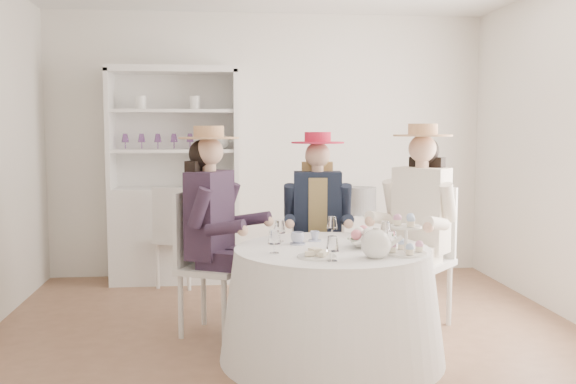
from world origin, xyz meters
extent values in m
plane|color=brown|center=(0.00, 0.00, 0.00)|extent=(4.50, 4.50, 0.00)
plane|color=white|center=(0.00, 2.00, 1.35)|extent=(4.50, 0.00, 4.50)
plane|color=white|center=(0.00, -2.00, 1.35)|extent=(4.50, 0.00, 4.50)
cone|color=white|center=(0.22, -0.56, 0.36)|extent=(1.49, 1.49, 0.72)
cylinder|color=white|center=(0.22, -0.56, 0.73)|extent=(1.29, 1.29, 0.02)
cube|color=silver|center=(-0.95, 1.75, 0.47)|extent=(1.26, 0.49, 0.94)
cube|color=silver|center=(-0.95, 1.96, 1.52)|extent=(1.26, 0.06, 1.15)
cube|color=silver|center=(-0.95, 1.75, 2.09)|extent=(1.26, 0.49, 0.06)
cube|color=silver|center=(-1.56, 1.75, 1.52)|extent=(0.05, 0.47, 1.15)
cube|color=silver|center=(-0.35, 1.75, 1.52)|extent=(0.05, 0.47, 1.15)
cube|color=silver|center=(-0.95, 1.75, 1.31)|extent=(1.18, 0.44, 0.03)
cube|color=silver|center=(-0.95, 1.75, 1.69)|extent=(1.18, 0.44, 0.03)
sphere|color=white|center=(-0.48, 1.75, 1.39)|extent=(0.15, 0.15, 0.15)
cube|color=silver|center=(0.95, 1.75, 0.32)|extent=(0.45, 0.45, 0.64)
cylinder|color=black|center=(0.95, 1.75, 0.78)|extent=(0.36, 0.36, 0.28)
cube|color=silver|center=(-0.57, 0.01, 0.49)|extent=(0.59, 0.59, 0.04)
cylinder|color=silver|center=(-0.49, -0.22, 0.24)|extent=(0.04, 0.04, 0.48)
cylinder|color=silver|center=(-0.33, 0.09, 0.24)|extent=(0.04, 0.04, 0.48)
cylinder|color=silver|center=(-0.80, -0.06, 0.24)|extent=(0.04, 0.04, 0.48)
cylinder|color=silver|center=(-0.64, 0.25, 0.24)|extent=(0.04, 0.04, 0.48)
cube|color=silver|center=(-0.74, 0.10, 0.79)|extent=(0.22, 0.39, 0.55)
cube|color=black|center=(-0.59, 0.02, 0.90)|extent=(0.37, 0.45, 0.64)
cube|color=black|center=(-0.49, -0.13, 0.58)|extent=(0.40, 0.30, 0.13)
cylinder|color=black|center=(-0.36, -0.20, 0.25)|extent=(0.11, 0.11, 0.50)
cylinder|color=black|center=(-0.65, -0.20, 0.98)|extent=(0.21, 0.17, 0.30)
cube|color=black|center=(-0.41, 0.04, 0.58)|extent=(0.40, 0.30, 0.13)
cylinder|color=black|center=(-0.27, -0.03, 0.25)|extent=(0.11, 0.11, 0.50)
cylinder|color=black|center=(-0.44, 0.21, 0.98)|extent=(0.21, 0.17, 0.30)
cylinder|color=#D8A889|center=(-0.59, 0.02, 1.24)|extent=(0.10, 0.10, 0.09)
sphere|color=#D8A889|center=(-0.59, 0.02, 1.36)|extent=(0.21, 0.21, 0.21)
sphere|color=black|center=(-0.63, 0.05, 1.34)|extent=(0.21, 0.21, 0.21)
cube|color=black|center=(-0.66, 0.06, 1.09)|extent=(0.20, 0.27, 0.42)
cylinder|color=tan|center=(-0.59, 0.02, 1.46)|extent=(0.44, 0.44, 0.01)
cylinder|color=tan|center=(-0.59, 0.02, 1.50)|extent=(0.22, 0.22, 0.09)
cube|color=silver|center=(0.27, 0.41, 0.48)|extent=(0.47, 0.47, 0.04)
cylinder|color=silver|center=(0.09, 0.26, 0.23)|extent=(0.04, 0.04, 0.47)
cylinder|color=silver|center=(0.42, 0.23, 0.23)|extent=(0.04, 0.04, 0.47)
cylinder|color=silver|center=(0.12, 0.60, 0.23)|extent=(0.04, 0.04, 0.47)
cylinder|color=silver|center=(0.46, 0.56, 0.23)|extent=(0.04, 0.04, 0.47)
cube|color=silver|center=(0.30, 0.60, 0.77)|extent=(0.40, 0.08, 0.53)
cube|color=#171F2F|center=(0.28, 0.44, 0.87)|extent=(0.40, 0.26, 0.62)
cube|color=tan|center=(0.28, 0.44, 0.87)|extent=(0.17, 0.25, 0.53)
cube|color=#171F2F|center=(0.16, 0.30, 0.56)|extent=(0.18, 0.37, 0.13)
cylinder|color=#171F2F|center=(0.15, 0.15, 0.24)|extent=(0.11, 0.11, 0.49)
cylinder|color=#171F2F|center=(0.05, 0.42, 0.95)|extent=(0.12, 0.19, 0.29)
cube|color=#171F2F|center=(0.35, 0.28, 0.56)|extent=(0.18, 0.37, 0.13)
cylinder|color=#171F2F|center=(0.34, 0.13, 0.24)|extent=(0.11, 0.11, 0.49)
cylinder|color=#171F2F|center=(0.49, 0.37, 0.95)|extent=(0.12, 0.19, 0.29)
cylinder|color=#D8A889|center=(0.28, 0.44, 1.20)|extent=(0.10, 0.10, 0.09)
sphere|color=#D8A889|center=(0.28, 0.44, 1.32)|extent=(0.20, 0.20, 0.20)
sphere|color=tan|center=(0.28, 0.48, 1.30)|extent=(0.20, 0.20, 0.20)
cube|color=tan|center=(0.29, 0.52, 1.05)|extent=(0.26, 0.11, 0.40)
cylinder|color=#BF1C39|center=(0.28, 0.44, 1.41)|extent=(0.43, 0.43, 0.01)
cylinder|color=#BF1C39|center=(0.28, 0.44, 1.46)|extent=(0.21, 0.21, 0.09)
cube|color=silver|center=(1.00, 0.03, 0.50)|extent=(0.63, 0.63, 0.04)
cylinder|color=silver|center=(0.75, 0.02, 0.24)|extent=(0.04, 0.04, 0.49)
cylinder|color=silver|center=(1.01, -0.22, 0.24)|extent=(0.04, 0.04, 0.49)
cylinder|color=silver|center=(0.99, 0.28, 0.24)|extent=(0.04, 0.04, 0.49)
cylinder|color=silver|center=(1.25, 0.03, 0.24)|extent=(0.04, 0.04, 0.49)
cube|color=silver|center=(1.14, 0.17, 0.80)|extent=(0.33, 0.31, 0.55)
cube|color=white|center=(1.02, 0.04, 0.91)|extent=(0.44, 0.43, 0.64)
cube|color=white|center=(0.84, 0.00, 0.59)|extent=(0.36, 0.37, 0.13)
cylinder|color=white|center=(0.73, -0.12, 0.25)|extent=(0.11, 0.11, 0.51)
cylinder|color=white|center=(0.82, 0.17, 0.99)|extent=(0.20, 0.21, 0.30)
cube|color=white|center=(0.98, -0.14, 0.59)|extent=(0.36, 0.37, 0.13)
cylinder|color=white|center=(0.88, -0.25, 0.25)|extent=(0.11, 0.11, 0.51)
cylinder|color=white|center=(1.15, -0.15, 0.99)|extent=(0.20, 0.21, 0.30)
cylinder|color=#D8A889|center=(1.02, 0.04, 1.25)|extent=(0.10, 0.10, 0.09)
sphere|color=#D8A889|center=(1.02, 0.04, 1.37)|extent=(0.21, 0.21, 0.21)
sphere|color=black|center=(1.05, 0.08, 1.36)|extent=(0.21, 0.21, 0.21)
cube|color=black|center=(1.08, 0.11, 1.10)|extent=(0.25, 0.25, 0.42)
cylinder|color=tan|center=(1.02, 0.04, 1.47)|extent=(0.44, 0.44, 0.01)
cylinder|color=tan|center=(1.02, 0.04, 1.52)|extent=(0.22, 0.22, 0.09)
cube|color=silver|center=(-0.90, 1.54, 0.45)|extent=(0.52, 0.52, 0.04)
cylinder|color=silver|center=(-0.70, 1.64, 0.22)|extent=(0.04, 0.04, 0.44)
cylinder|color=silver|center=(-1.00, 1.75, 0.22)|extent=(0.04, 0.04, 0.44)
cylinder|color=silver|center=(-0.81, 1.33, 0.22)|extent=(0.04, 0.04, 0.44)
cylinder|color=silver|center=(-1.11, 1.44, 0.22)|extent=(0.04, 0.04, 0.44)
cube|color=silver|center=(-0.96, 1.37, 0.72)|extent=(0.37, 0.16, 0.50)
imported|color=white|center=(0.01, -0.41, 0.78)|extent=(0.11, 0.11, 0.07)
imported|color=white|center=(0.15, -0.30, 0.77)|extent=(0.07, 0.07, 0.06)
imported|color=white|center=(0.47, -0.38, 0.78)|extent=(0.11, 0.11, 0.07)
imported|color=white|center=(0.44, -0.57, 0.77)|extent=(0.27, 0.27, 0.06)
sphere|color=pink|center=(0.51, -0.58, 0.83)|extent=(0.07, 0.07, 0.07)
sphere|color=white|center=(0.49, -0.54, 0.83)|extent=(0.07, 0.07, 0.07)
sphere|color=pink|center=(0.44, -0.52, 0.83)|extent=(0.07, 0.07, 0.07)
sphere|color=white|center=(0.40, -0.56, 0.83)|extent=(0.07, 0.07, 0.07)
sphere|color=pink|center=(0.40, -0.61, 0.83)|extent=(0.07, 0.07, 0.07)
sphere|color=white|center=(0.44, -0.64, 0.83)|extent=(0.07, 0.07, 0.07)
sphere|color=pink|center=(0.49, -0.63, 0.83)|extent=(0.07, 0.07, 0.07)
sphere|color=white|center=(0.43, -0.91, 0.83)|extent=(0.19, 0.19, 0.19)
cylinder|color=white|center=(0.54, -0.91, 0.84)|extent=(0.11, 0.03, 0.09)
cylinder|color=white|center=(0.43, -0.91, 0.92)|extent=(0.04, 0.04, 0.02)
cylinder|color=white|center=(0.07, -0.86, 0.75)|extent=(0.24, 0.24, 0.01)
cube|color=beige|center=(0.03, -0.88, 0.77)|extent=(0.06, 0.04, 0.03)
cube|color=beige|center=(0.07, -0.86, 0.78)|extent=(0.06, 0.05, 0.03)
cube|color=beige|center=(0.12, -0.84, 0.77)|extent=(0.07, 0.06, 0.03)
cube|color=beige|center=(0.05, -0.83, 0.78)|extent=(0.07, 0.07, 0.03)
cube|color=beige|center=(0.10, -0.90, 0.77)|extent=(0.06, 0.07, 0.03)
cylinder|color=white|center=(0.64, -0.82, 0.75)|extent=(0.26, 0.26, 0.01)
cylinder|color=white|center=(0.64, -0.82, 0.83)|extent=(0.02, 0.02, 0.17)
cylinder|color=white|center=(0.64, -0.82, 0.92)|extent=(0.20, 0.20, 0.01)
camera|label=1|loc=(-0.51, -4.67, 1.53)|focal=40.00mm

